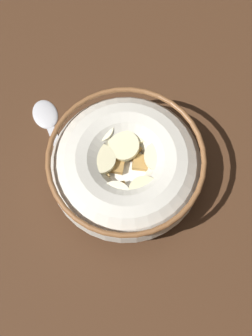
% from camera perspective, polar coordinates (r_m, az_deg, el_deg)
% --- Properties ---
extents(ground_plane, '(1.15, 1.15, 0.02)m').
position_cam_1_polar(ground_plane, '(0.54, 0.00, -1.47)').
color(ground_plane, '#472B19').
extents(cereal_bowl, '(0.17, 0.17, 0.06)m').
position_cam_1_polar(cereal_bowl, '(0.49, 0.01, 0.21)').
color(cereal_bowl, silver).
rests_on(cereal_bowl, ground_plane).
extents(spoon, '(0.06, 0.15, 0.01)m').
position_cam_1_polar(spoon, '(0.56, -10.01, 5.58)').
color(spoon, silver).
rests_on(spoon, ground_plane).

